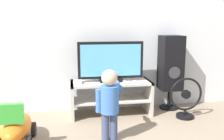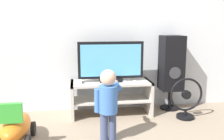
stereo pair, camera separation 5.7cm
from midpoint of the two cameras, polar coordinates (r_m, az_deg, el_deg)
The scene contains 11 objects.
ground_plane at distance 3.25m, azimuth 0.84°, elevation -11.29°, with size 16.00×16.00×0.00m, color gray.
wall_back at distance 3.51m, azimuth -0.44°, elevation 12.04°, with size 10.00×0.06×2.60m.
tv_stand at distance 3.35m, azimuth 0.28°, elevation -5.18°, with size 1.06×0.42×0.45m.
television at distance 3.28m, azimuth 0.24°, elevation 1.84°, with size 0.87×0.20×0.53m.
game_console at distance 3.25m, azimuth -6.83°, elevation -2.56°, with size 0.05×0.17×0.04m.
remote_primary at distance 3.24m, azimuth 5.95°, elevation -2.81°, with size 0.04×0.13×0.03m.
remote_secondary at distance 3.27m, azimuth 3.18°, elevation -2.62°, with size 0.08×0.13×0.03m.
child at distance 2.57m, azimuth -0.22°, elevation -6.75°, with size 0.29×0.44×0.76m.
speaker_tower at distance 3.59m, azimuth 13.84°, elevation 1.26°, with size 0.30×0.30×1.05m.
floor_fan at distance 3.37m, azimuth 17.02°, elevation -6.66°, with size 0.44×0.22×0.53m.
ride_on_toy at distance 2.77m, azimuth -20.61°, elevation -11.96°, with size 0.32×0.62×0.48m.
Camera 2 is at (-0.46, -2.98, 1.21)m, focal length 40.00 mm.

